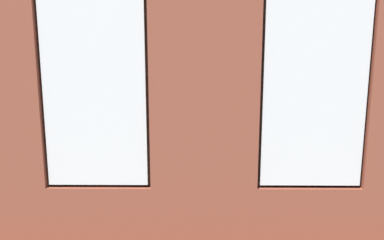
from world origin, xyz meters
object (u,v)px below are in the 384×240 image
Objects in this scene: potted_plant_near_tv at (11,151)px; table_plant_small at (180,139)px; potted_plant_by_left_couch at (320,134)px; potted_plant_foreground_right at (69,113)px; cup_ceramic at (164,139)px; media_console at (8,158)px; potted_plant_mid_room_small at (248,133)px; potted_plant_between_couches at (272,161)px; coffee_table at (174,146)px; remote_gray at (174,143)px; tv_flatscreen at (4,118)px; couch_left at (380,160)px; remote_silver at (147,145)px; candle_jar at (198,138)px; papasan_chair at (201,127)px; potted_plant_corner_near_left at (334,112)px; couch_by_window at (153,191)px.

table_plant_small is at bearing -149.76° from potted_plant_near_tv.
potted_plant_foreground_right is (5.01, -0.78, 0.26)m from potted_plant_by_left_couch.
potted_plant_by_left_couch reaches higher than cup_ceramic.
potted_plant_mid_room_small reaches higher than media_console.
potted_plant_near_tv is at bearing -8.79° from potted_plant_between_couches.
potted_plant_foreground_right reaches higher than media_console.
media_console is at bearing 9.04° from coffee_table.
remote_gray is 0.16× the size of tv_flatscreen.
couch_left is 5.23m from potted_plant_near_tv.
tv_flatscreen is (2.16, 0.28, 0.49)m from remote_silver.
potted_plant_near_tv reaches higher than potted_plant_mid_room_small.
candle_jar is 1.16m from papasan_chair.
potted_plant_between_couches reaches higher than table_plant_small.
coffee_table is at bearing 144.39° from potted_plant_foreground_right.
potted_plant_between_couches is (2.03, 3.59, 0.01)m from potted_plant_corner_near_left.
couch_left is 1.48× the size of coffee_table.
potted_plant_near_tv is at bearing -105.15° from remote_gray.
coffee_table is 0.06m from remote_gray.
potted_plant_by_left_couch reaches higher than remote_silver.
papasan_chair is (-0.36, -1.43, -0.08)m from table_plant_small.
tv_flatscreen is at bearing -130.23° from remote_gray.
media_console is (2.99, 0.56, -0.20)m from candle_jar.
potted_plant_mid_room_small is (1.76, -1.54, 0.07)m from couch_left.
remote_gray is at bearing 20.35° from candle_jar.
couch_by_window is at bearing 121.04° from potted_plant_foreground_right.
potted_plant_foreground_right reaches higher than remote_gray.
potted_plant_mid_room_small is (-0.89, 0.41, -0.04)m from papasan_chair.
papasan_chair is (-0.90, -1.43, 0.01)m from remote_silver.
cup_ceramic is 0.37m from table_plant_small.
papasan_chair is at bearing -150.75° from tv_flatscreen.
potted_plant_by_left_couch reaches higher than candle_jar.
candle_jar is 0.40m from table_plant_small.
potted_plant_near_tv is (-0.55, 0.97, 0.37)m from media_console.
papasan_chair is 3.69m from potted_plant_near_tv.
cup_ceramic is at bearing -141.41° from potted_plant_near_tv.
potted_plant_between_couches is (-1.24, 1.89, 0.31)m from coffee_table.
tv_flatscreen is at bearing 8.98° from coffee_table.
potted_plant_corner_near_left is 2.09m from potted_plant_mid_room_small.
media_console is 4.17m from potted_plant_mid_room_small.
table_plant_small reaches higher than cup_ceramic.
potted_plant_mid_room_small reaches higher than remote_silver.
remote_gray is 0.16× the size of media_console.
remote_silver is (0.54, 0.00, -0.09)m from table_plant_small.
tv_flatscreen is at bearing 81.41° from potted_plant_foreground_right.
coffee_table is 3.70m from potted_plant_corner_near_left.
potted_plant_foreground_right is at bearing -58.96° from couch_by_window.
potted_plant_near_tv reaches higher than coffee_table.
potted_plant_between_couches is at bearing 103.55° from papasan_chair.
remote_gray is 0.16× the size of papasan_chair.
candle_jar is 0.11× the size of potted_plant_between_couches.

